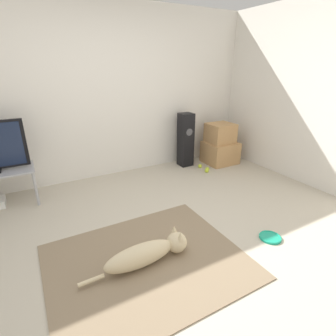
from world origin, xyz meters
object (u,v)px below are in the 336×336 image
(dog, at_px, (149,252))
(tennis_ball_loose_on_carpet, at_px, (200,166))
(tennis_ball_near_speaker, at_px, (207,169))
(tennis_ball_by_boxes, at_px, (207,171))
(cardboard_box_lower, at_px, (220,152))
(frisbee, at_px, (270,237))
(floor_speaker, at_px, (186,140))
(cardboard_box_upper, at_px, (220,133))

(dog, xyz_separation_m, tennis_ball_loose_on_carpet, (1.79, 1.72, -0.09))
(tennis_ball_near_speaker, xyz_separation_m, tennis_ball_loose_on_carpet, (-0.03, 0.17, 0.00))
(tennis_ball_by_boxes, bearing_deg, cardboard_box_lower, 29.42)
(dog, relative_size, frisbee, 4.55)
(cardboard_box_lower, height_order, tennis_ball_near_speaker, cardboard_box_lower)
(floor_speaker, xyz_separation_m, tennis_ball_loose_on_carpet, (0.15, -0.25, -0.43))
(tennis_ball_by_boxes, distance_m, tennis_ball_loose_on_carpet, 0.23)
(cardboard_box_lower, bearing_deg, frisbee, -116.12)
(dog, bearing_deg, tennis_ball_near_speaker, 40.42)
(cardboard_box_lower, bearing_deg, dog, -141.96)
(dog, distance_m, cardboard_box_upper, 2.90)
(cardboard_box_upper, distance_m, tennis_ball_loose_on_carpet, 0.70)
(dog, bearing_deg, cardboard_box_lower, 38.04)
(floor_speaker, bearing_deg, tennis_ball_loose_on_carpet, -59.51)
(cardboard_box_lower, relative_size, floor_speaker, 0.59)
(cardboard_box_lower, relative_size, cardboard_box_upper, 1.24)
(cardboard_box_upper, bearing_deg, cardboard_box_lower, -40.16)
(cardboard_box_lower, xyz_separation_m, floor_speaker, (-0.62, 0.20, 0.27))
(frisbee, height_order, tennis_ball_by_boxes, tennis_ball_by_boxes)
(cardboard_box_upper, bearing_deg, tennis_ball_by_boxes, -148.72)
(cardboard_box_lower, height_order, tennis_ball_by_boxes, cardboard_box_lower)
(dog, xyz_separation_m, tennis_ball_near_speaker, (1.81, 1.54, -0.09))
(frisbee, xyz_separation_m, tennis_ball_near_speaker, (0.56, 1.82, 0.02))
(cardboard_box_upper, bearing_deg, frisbee, -115.64)
(dog, distance_m, frisbee, 1.29)
(frisbee, distance_m, tennis_ball_near_speaker, 1.91)
(floor_speaker, height_order, tennis_ball_loose_on_carpet, floor_speaker)
(cardboard_box_upper, bearing_deg, dog, -141.57)
(frisbee, bearing_deg, floor_speaker, 80.40)
(cardboard_box_lower, distance_m, floor_speaker, 0.71)
(frisbee, bearing_deg, cardboard_box_lower, 63.88)
(dog, relative_size, floor_speaker, 1.10)
(cardboard_box_upper, relative_size, tennis_ball_by_boxes, 6.72)
(frisbee, bearing_deg, tennis_ball_loose_on_carpet, 75.12)
(dog, distance_m, tennis_ball_by_boxes, 2.30)
(cardboard_box_lower, bearing_deg, tennis_ball_loose_on_carpet, -173.76)
(floor_speaker, bearing_deg, frisbee, -99.60)
(tennis_ball_loose_on_carpet, bearing_deg, tennis_ball_near_speaker, -81.75)
(floor_speaker, bearing_deg, tennis_ball_near_speaker, -67.77)
(tennis_ball_near_speaker, bearing_deg, frisbee, -106.95)
(frisbee, height_order, tennis_ball_loose_on_carpet, tennis_ball_loose_on_carpet)
(cardboard_box_lower, xyz_separation_m, tennis_ball_loose_on_carpet, (-0.47, -0.05, -0.16))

